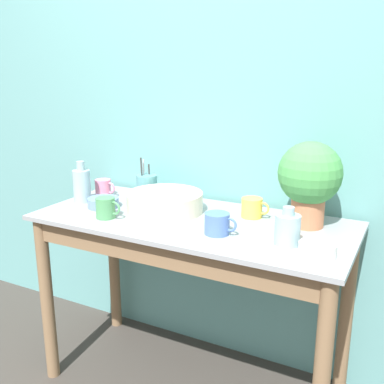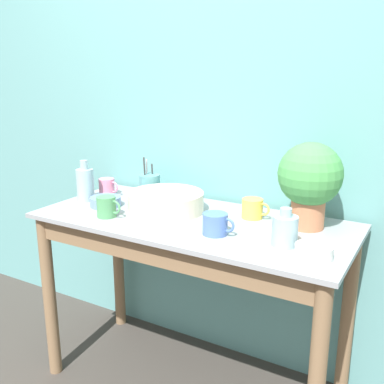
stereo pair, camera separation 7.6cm
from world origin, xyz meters
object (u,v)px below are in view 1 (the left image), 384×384
object	(u,v)px
bowl_small_blue	(103,203)
bowl_small_enamel_white	(317,250)
potted_plant	(310,178)
bottle_tall	(82,185)
mug_pink	(103,188)
bowl_wash_large	(165,202)
mug_green	(106,208)
mug_yellow	(252,208)
utensil_cup	(147,186)
bottle_short	(287,229)
mug_blue	(218,224)

from	to	relation	value
bowl_small_blue	bowl_small_enamel_white	size ratio (longest dim) A/B	1.11
potted_plant	bottle_tall	distance (m)	1.07
mug_pink	bowl_small_enamel_white	distance (m)	1.17
bowl_wash_large	potted_plant	bearing A→B (deg)	9.62
mug_green	mug_yellow	distance (m)	0.64
utensil_cup	bottle_short	bearing A→B (deg)	-19.91
potted_plant	mug_blue	xyz separation A→B (m)	(-0.29, -0.26, -0.16)
bowl_small_blue	bowl_small_enamel_white	bearing A→B (deg)	-6.46
bowl_wash_large	bottle_short	size ratio (longest dim) A/B	2.40
bowl_small_blue	utensil_cup	xyz separation A→B (m)	(0.09, 0.23, 0.04)
bottle_short	bowl_small_blue	distance (m)	0.90
bottle_short	mug_blue	world-z (taller)	bottle_short
bottle_tall	bowl_small_enamel_white	xyz separation A→B (m)	(1.16, -0.14, -0.06)
potted_plant	utensil_cup	xyz separation A→B (m)	(-0.82, 0.05, -0.15)
mug_blue	bowl_small_enamel_white	bearing A→B (deg)	-5.42
bowl_wash_large	utensil_cup	world-z (taller)	utensil_cup
bowl_wash_large	mug_yellow	world-z (taller)	bowl_wash_large
utensil_cup	bowl_small_blue	bearing A→B (deg)	-111.38
bowl_wash_large	mug_yellow	size ratio (longest dim) A/B	2.76
mug_pink	mug_blue	bearing A→B (deg)	-17.49
potted_plant	bottle_tall	world-z (taller)	potted_plant
mug_green	potted_plant	bearing A→B (deg)	20.53
mug_pink	potted_plant	bearing A→B (deg)	1.26
bowl_wash_large	bottle_tall	world-z (taller)	bottle_tall
potted_plant	bowl_small_enamel_white	size ratio (longest dim) A/B	2.71
bottle_tall	bottle_short	world-z (taller)	bottle_tall
mug_green	utensil_cup	size ratio (longest dim) A/B	0.58
mug_blue	mug_green	distance (m)	0.51
potted_plant	mug_green	xyz separation A→B (m)	(-0.80, -0.30, -0.16)
bottle_tall	mug_green	distance (m)	0.30
bowl_small_enamel_white	utensil_cup	size ratio (longest dim) A/B	0.63
bottle_short	mug_blue	xyz separation A→B (m)	(-0.27, -0.02, -0.02)
mug_yellow	mug_blue	bearing A→B (deg)	-100.66
bottle_tall	mug_yellow	bearing A→B (deg)	10.70
mug_yellow	mug_pink	world-z (taller)	same
mug_pink	bowl_small_enamel_white	bearing A→B (deg)	-13.42
mug_pink	bowl_small_enamel_white	size ratio (longest dim) A/B	0.87
bottle_short	utensil_cup	size ratio (longest dim) A/B	0.70
bowl_small_enamel_white	bowl_wash_large	bearing A→B (deg)	165.38
utensil_cup	mug_blue	bearing A→B (deg)	-30.41
bowl_wash_large	mug_pink	xyz separation A→B (m)	(-0.41, 0.08, -0.00)
mug_yellow	bowl_small_enamel_white	xyz separation A→B (m)	(0.35, -0.30, -0.02)
mug_blue	mug_pink	distance (m)	0.78
bottle_short	mug_pink	bearing A→B (deg)	168.13
bowl_small_blue	mug_blue	bearing A→B (deg)	-7.12
bottle_short	bowl_small_enamel_white	world-z (taller)	bottle_short
bottle_short	bowl_small_enamel_white	size ratio (longest dim) A/B	1.11
bottle_short	mug_yellow	world-z (taller)	bottle_short
mug_yellow	mug_green	bearing A→B (deg)	-151.70
mug_yellow	bottle_short	bearing A→B (deg)	-46.92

